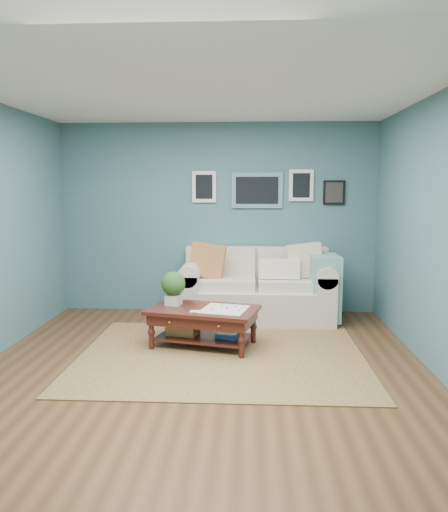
{
  "coord_description": "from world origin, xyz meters",
  "views": [
    {
      "loc": [
        0.47,
        -4.65,
        1.8
      ],
      "look_at": [
        0.17,
        1.0,
        1.01
      ],
      "focal_mm": 35.0,
      "sensor_mm": 36.0,
      "label": 1
    }
  ],
  "objects": [
    {
      "name": "room_shell",
      "position": [
        0.02,
        0.06,
        1.36
      ],
      "size": [
        5.0,
        5.02,
        2.7
      ],
      "color": "brown",
      "rests_on": "ground"
    },
    {
      "name": "area_rug",
      "position": [
        0.17,
        0.5,
        0.01
      ],
      "size": [
        3.02,
        2.42,
        0.01
      ],
      "primitive_type": "cube",
      "color": "#57381B",
      "rests_on": "ground"
    },
    {
      "name": "loveseat",
      "position": [
        0.65,
        2.03,
        0.44
      ],
      "size": [
        2.09,
        0.95,
        1.07
      ],
      "color": "beige",
      "rests_on": "ground"
    },
    {
      "name": "coffee_table",
      "position": [
        -0.12,
        0.82,
        0.37
      ],
      "size": [
        1.32,
        0.96,
        0.84
      ],
      "rotation": [
        0.0,
        0.0,
        -0.23
      ],
      "color": "#39170D",
      "rests_on": "ground"
    }
  ]
}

